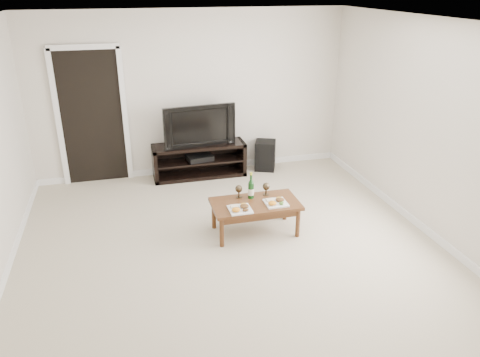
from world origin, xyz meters
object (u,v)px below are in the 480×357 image
Objects in this scene: media_console at (199,160)px; subwoofer at (265,155)px; coffee_table at (255,217)px; television at (198,124)px.

subwoofer is at bearing 1.35° from media_console.
media_console is 2.05m from coffee_table.
subwoofer reaches higher than coffee_table.
television is 1.05× the size of coffee_table.
subwoofer is 2.19m from coffee_table.
media_console is 0.60m from television.
subwoofer is 0.45× the size of coffee_table.
coffee_table is at bearing -88.91° from subwoofer.
media_console is at bearing -156.74° from subwoofer.
media_console is 1.30× the size of television.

